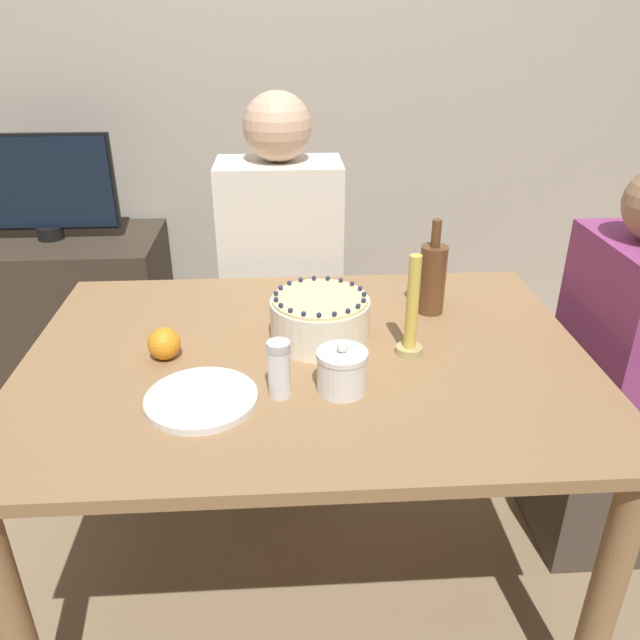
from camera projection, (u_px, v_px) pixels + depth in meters
ground_plane at (309, 571)px, 1.82m from camera, size 12.00×12.00×0.00m
wall_behind at (291, 57)px, 2.49m from camera, size 8.00×0.05×2.60m
dining_table at (308, 393)px, 1.54m from camera, size 1.34×0.96×0.73m
cake at (320, 319)px, 1.53m from camera, size 0.24×0.24×0.13m
sugar_bowl at (342, 371)px, 1.33m from camera, size 0.11×0.11×0.12m
sugar_shaker at (279, 369)px, 1.31m from camera, size 0.05×0.05×0.13m
plate_stack at (201, 399)px, 1.31m from camera, size 0.24×0.24×0.02m
candle at (412, 316)px, 1.45m from camera, size 0.06×0.06×0.25m
bottle at (432, 278)px, 1.66m from camera, size 0.07×0.07×0.26m
orange_fruit_0 at (164, 343)px, 1.46m from camera, size 0.08×0.08×0.08m
person_man_blue_shirt at (283, 304)px, 2.18m from camera, size 0.40×0.34×1.26m
person_woman_floral at (615, 397)px, 1.75m from camera, size 0.34×0.40×1.15m
side_cabinet at (67, 313)px, 2.62m from camera, size 0.82×0.48×0.66m
tv_monitor at (41, 185)px, 2.38m from camera, size 0.56×0.10×0.41m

